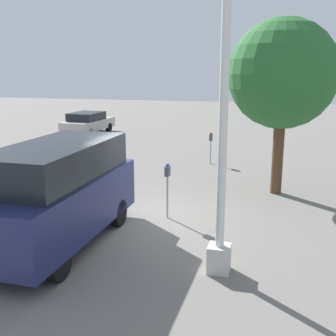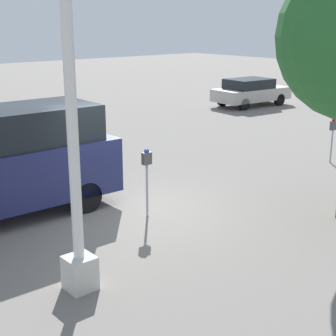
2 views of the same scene
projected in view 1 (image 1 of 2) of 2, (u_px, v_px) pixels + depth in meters
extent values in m
plane|color=slate|center=(148.00, 218.00, 11.35)|extent=(80.00, 80.00, 0.00)
cylinder|color=#9E9EA3|center=(167.00, 197.00, 11.25)|extent=(0.05, 0.05, 1.17)
cube|color=#47474C|center=(167.00, 171.00, 11.08)|extent=(0.21, 0.12, 0.26)
sphere|color=navy|center=(167.00, 166.00, 11.04)|extent=(0.11, 0.11, 0.11)
cylinder|color=#9E9EA3|center=(211.00, 152.00, 17.67)|extent=(0.05, 0.05, 0.98)
cube|color=#47474C|center=(211.00, 138.00, 17.52)|extent=(0.21, 0.12, 0.26)
sphere|color=maroon|center=(211.00, 134.00, 17.49)|extent=(0.11, 0.11, 0.11)
cube|color=beige|center=(219.00, 259.00, 8.32)|extent=(0.44, 0.44, 0.55)
cylinder|color=silver|center=(225.00, 80.00, 7.52)|extent=(0.17, 0.17, 6.37)
cube|color=navy|center=(57.00, 205.00, 9.45)|extent=(4.86, 2.04, 1.21)
cube|color=black|center=(57.00, 161.00, 9.33)|extent=(3.89, 1.86, 0.78)
cube|color=orange|center=(20.00, 276.00, 7.18)|extent=(0.08, 0.12, 0.20)
cylinder|color=black|center=(58.00, 263.00, 7.97)|extent=(0.69, 0.25, 0.69)
cylinder|color=black|center=(118.00, 212.00, 10.76)|extent=(0.69, 0.25, 0.69)
cylinder|color=black|center=(60.00, 207.00, 11.20)|extent=(0.69, 0.25, 0.69)
cube|color=#B7B2A8|center=(88.00, 125.00, 25.59)|extent=(4.02, 2.02, 0.58)
cube|color=black|center=(86.00, 116.00, 25.29)|extent=(2.26, 1.74, 0.46)
cube|color=orange|center=(95.00, 123.00, 27.54)|extent=(0.09, 0.13, 0.20)
cylinder|color=black|center=(88.00, 126.00, 27.00)|extent=(0.59, 0.25, 0.57)
cylinder|color=black|center=(109.00, 127.00, 26.53)|extent=(0.59, 0.25, 0.57)
cylinder|color=black|center=(67.00, 131.00, 24.78)|extent=(0.59, 0.25, 0.57)
cylinder|color=black|center=(90.00, 133.00, 24.31)|extent=(0.59, 0.25, 0.57)
cylinder|color=#513823|center=(278.00, 153.00, 13.34)|extent=(0.35, 0.35, 2.60)
sphere|color=#28662D|center=(283.00, 74.00, 12.77)|extent=(3.35, 3.35, 3.35)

